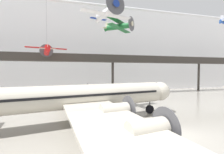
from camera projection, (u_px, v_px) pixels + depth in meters
ground_plane at (183, 134)px, 15.51m from camera, size 260.00×260.00×0.00m
hangar_back_wall at (107, 50)px, 51.00m from camera, size 140.00×3.00×27.57m
mezzanine_walkway at (114, 61)px, 42.38m from camera, size 110.00×3.20×11.08m
ceiling_truss_beam at (116, 7)px, 38.98m from camera, size 120.00×0.60×0.60m
airliner_silver_main at (77, 97)px, 18.69m from camera, size 29.48×33.74×9.07m
suspended_plane_green_biplane at (118, 27)px, 36.41m from camera, size 7.91×7.90×7.17m
suspended_plane_red_highwing at (47, 50)px, 32.42m from camera, size 8.52×7.05×12.84m
suspended_plane_white_twin at (106, 13)px, 25.36m from camera, size 9.00×7.50×7.93m
info_sign_pedestal at (169, 124)px, 17.30m from camera, size 0.29×0.75×1.24m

